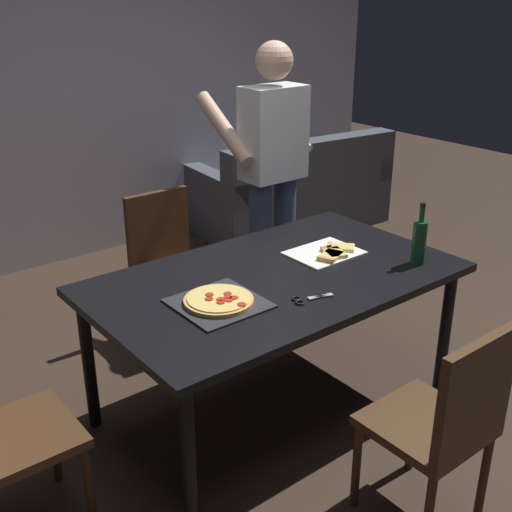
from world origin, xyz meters
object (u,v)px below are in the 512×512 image
(person_serving_pizza, at_px, (271,170))
(kitchen_scissors, at_px, (306,299))
(couch, at_px, (294,195))
(chair_far_side, at_px, (168,257))
(pepperoni_pizza_on_tray, at_px, (219,301))
(dining_table, at_px, (275,288))
(chair_near_camera, at_px, (446,418))
(wine_bottle, at_px, (419,241))

(person_serving_pizza, bearing_deg, kitchen_scissors, -122.76)
(kitchen_scissors, bearing_deg, couch, 49.27)
(person_serving_pizza, bearing_deg, chair_far_side, 160.62)
(chair_far_side, bearing_deg, pepperoni_pizza_on_tray, -109.75)
(dining_table, bearing_deg, chair_near_camera, -90.00)
(chair_far_side, distance_m, couch, 2.14)
(chair_far_side, height_order, kitchen_scissors, chair_far_side)
(kitchen_scissors, bearing_deg, wine_bottle, -3.23)
(wine_bottle, bearing_deg, couch, 61.70)
(chair_near_camera, bearing_deg, wine_bottle, 46.34)
(couch, height_order, kitchen_scissors, couch)
(chair_near_camera, xyz_separation_m, pepperoni_pizza_on_tray, (-0.39, 0.92, 0.25))
(couch, xyz_separation_m, pepperoni_pizza_on_tray, (-2.28, -2.07, 0.46))
(chair_far_side, height_order, couch, chair_far_side)
(couch, relative_size, person_serving_pizza, 1.01)
(chair_near_camera, relative_size, kitchen_scissors, 4.53)
(wine_bottle, bearing_deg, pepperoni_pizza_on_tray, 166.67)
(chair_far_side, xyz_separation_m, couch, (1.89, 0.98, -0.21))
(chair_far_side, bearing_deg, kitchen_scissors, -92.91)
(person_serving_pizza, height_order, wine_bottle, person_serving_pizza)
(dining_table, height_order, kitchen_scissors, kitchen_scissors)
(dining_table, distance_m, kitchen_scissors, 0.30)
(kitchen_scissors, bearing_deg, person_serving_pizza, 57.24)
(wine_bottle, bearing_deg, person_serving_pizza, 91.08)
(dining_table, distance_m, wine_bottle, 0.75)
(chair_far_side, xyz_separation_m, wine_bottle, (0.65, -1.34, 0.36))
(chair_near_camera, relative_size, person_serving_pizza, 0.51)
(person_serving_pizza, relative_size, kitchen_scissors, 8.81)
(dining_table, xyz_separation_m, chair_near_camera, (-0.00, -1.01, -0.17))
(chair_far_side, relative_size, kitchen_scissors, 4.53)
(pepperoni_pizza_on_tray, relative_size, kitchen_scissors, 1.84)
(couch, distance_m, pepperoni_pizza_on_tray, 3.12)
(pepperoni_pizza_on_tray, bearing_deg, dining_table, 11.97)
(chair_near_camera, bearing_deg, person_serving_pizza, 70.76)
(wine_bottle, xyz_separation_m, kitchen_scissors, (-0.71, 0.04, -0.11))
(pepperoni_pizza_on_tray, bearing_deg, couch, 42.17)
(person_serving_pizza, bearing_deg, pepperoni_pizza_on_tray, -139.47)
(couch, bearing_deg, chair_far_side, -152.63)
(person_serving_pizza, bearing_deg, wine_bottle, -88.92)
(chair_near_camera, height_order, couch, chair_near_camera)
(dining_table, bearing_deg, chair_far_side, 90.00)
(chair_near_camera, distance_m, wine_bottle, 1.00)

